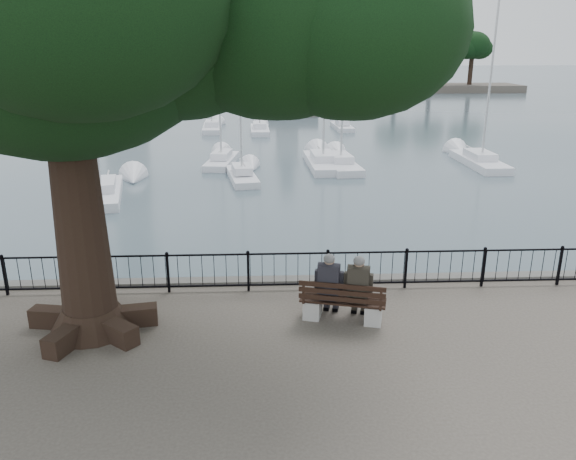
{
  "coord_description": "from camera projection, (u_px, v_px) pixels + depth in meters",
  "views": [
    {
      "loc": [
        -0.59,
        -10.58,
        5.91
      ],
      "look_at": [
        0.0,
        2.5,
        1.6
      ],
      "focal_mm": 35.0,
      "sensor_mm": 36.0,
      "label": 1
    }
  ],
  "objects": [
    {
      "name": "lion_monument",
      "position": [
        287.0,
        92.0,
        58.97
      ],
      "size": [
        6.21,
        6.21,
        9.1
      ],
      "color": "#52504F",
      "rests_on": "ground"
    },
    {
      "name": "railing",
      "position": [
        288.0,
        269.0,
        14.11
      ],
      "size": [
        22.06,
        0.06,
        1.0
      ],
      "color": "black",
      "rests_on": "ground"
    },
    {
      "name": "bench",
      "position": [
        342.0,
        306.0,
        12.57
      ],
      "size": [
        1.99,
        1.04,
        1.01
      ],
      "color": "#A3A19B",
      "rests_on": "ground"
    },
    {
      "name": "person_right",
      "position": [
        358.0,
        290.0,
        12.49
      ],
      "size": [
        0.59,
        0.86,
        1.6
      ],
      "color": "black",
      "rests_on": "ground"
    },
    {
      "name": "tree",
      "position": [
        108.0,
        3.0,
        10.4
      ],
      "size": [
        12.42,
        8.67,
        10.14
      ],
      "color": "black",
      "rests_on": "ground"
    },
    {
      "name": "sailboat_a",
      "position": [
        103.0,
        191.0,
        26.79
      ],
      "size": [
        2.76,
        6.05,
        10.83
      ],
      "color": "white",
      "rests_on": "ground"
    },
    {
      "name": "person_left",
      "position": [
        329.0,
        287.0,
        12.62
      ],
      "size": [
        0.59,
        0.86,
        1.6
      ],
      "color": "black",
      "rests_on": "ground"
    },
    {
      "name": "sailboat_g",
      "position": [
        342.0,
        126.0,
        48.85
      ],
      "size": [
        1.55,
        4.91,
        8.73
      ],
      "color": "white",
      "rests_on": "ground"
    },
    {
      "name": "harbor",
      "position": [
        287.0,
        299.0,
        14.91
      ],
      "size": [
        260.0,
        260.0,
        1.2
      ],
      "color": "#52504F",
      "rests_on": "ground"
    },
    {
      "name": "sailboat_b",
      "position": [
        242.0,
        174.0,
        30.31
      ],
      "size": [
        2.03,
        4.81,
        10.24
      ],
      "color": "white",
      "rests_on": "ground"
    },
    {
      "name": "sailboat_c",
      "position": [
        340.0,
        162.0,
        33.29
      ],
      "size": [
        2.1,
        5.83,
        11.13
      ],
      "color": "white",
      "rests_on": "ground"
    },
    {
      "name": "sailboat_f",
      "position": [
        260.0,
        128.0,
        46.94
      ],
      "size": [
        1.63,
        5.37,
        11.61
      ],
      "color": "white",
      "rests_on": "ground"
    },
    {
      "name": "sailboat_i",
      "position": [
        222.0,
        159.0,
        34.27
      ],
      "size": [
        1.98,
        5.1,
        10.13
      ],
      "color": "white",
      "rests_on": "ground"
    },
    {
      "name": "sailboat_j",
      "position": [
        323.0,
        161.0,
        33.61
      ],
      "size": [
        1.92,
        6.2,
        13.09
      ],
      "color": "white",
      "rests_on": "ground"
    },
    {
      "name": "sailboat_e",
      "position": [
        97.0,
        134.0,
        43.69
      ],
      "size": [
        2.15,
        5.19,
        11.97
      ],
      "color": "white",
      "rests_on": "ground"
    },
    {
      "name": "sailboat_h",
      "position": [
        212.0,
        126.0,
        47.94
      ],
      "size": [
        1.81,
        5.56,
        13.55
      ],
      "color": "white",
      "rests_on": "ground"
    },
    {
      "name": "lighthouse",
      "position": [
        114.0,
        0.0,
        66.53
      ],
      "size": [
        9.33,
        9.33,
        28.78
      ],
      "color": "#52504F",
      "rests_on": "ground"
    },
    {
      "name": "far_shore",
      "position": [
        429.0,
        65.0,
        87.47
      ],
      "size": [
        30.0,
        8.6,
        9.18
      ],
      "color": "#48423B",
      "rests_on": "ground"
    },
    {
      "name": "sailboat_d",
      "position": [
        479.0,
        160.0,
        33.98
      ],
      "size": [
        1.77,
        6.13,
        11.32
      ],
      "color": "white",
      "rests_on": "ground"
    }
  ]
}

